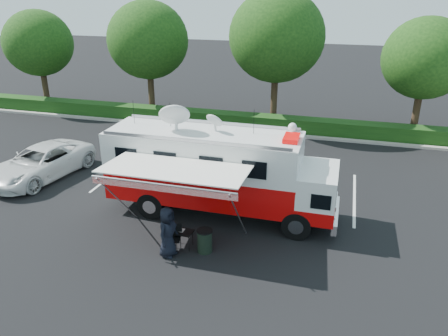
# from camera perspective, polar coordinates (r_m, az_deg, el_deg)

# --- Properties ---
(ground_plane) EXTENTS (120.00, 120.00, 0.00)m
(ground_plane) POSITION_cam_1_polar(r_m,az_deg,el_deg) (18.75, -0.41, -5.93)
(ground_plane) COLOR black
(ground_plane) RESTS_ON ground
(back_border) EXTENTS (60.00, 6.14, 8.87)m
(back_border) POSITION_cam_1_polar(r_m,az_deg,el_deg) (29.17, 9.07, 14.67)
(back_border) COLOR #9E998E
(back_border) RESTS_ON ground_plane
(stall_lines) EXTENTS (24.12, 5.50, 0.01)m
(stall_lines) POSITION_cam_1_polar(r_m,az_deg,el_deg) (21.45, 0.52, -2.02)
(stall_lines) COLOR silver
(stall_lines) RESTS_ON ground_plane
(command_truck) EXTENTS (9.50, 2.61, 4.56)m
(command_truck) POSITION_cam_1_polar(r_m,az_deg,el_deg) (17.92, -0.69, -0.41)
(command_truck) COLOR black
(command_truck) RESTS_ON ground_plane
(awning) EXTENTS (5.19, 2.68, 3.13)m
(awning) POSITION_cam_1_polar(r_m,az_deg,el_deg) (15.44, -6.57, -0.55)
(awning) COLOR white
(awning) RESTS_ON ground_plane
(white_suv) EXTENTS (3.59, 6.06, 1.58)m
(white_suv) POSITION_cam_1_polar(r_m,az_deg,el_deg) (24.01, -22.55, -1.08)
(white_suv) COLOR silver
(white_suv) RESTS_ON ground_plane
(person) EXTENTS (0.76, 1.03, 1.91)m
(person) POSITION_cam_1_polar(r_m,az_deg,el_deg) (16.23, -7.19, -11.16)
(person) COLOR black
(person) RESTS_ON ground_plane
(folding_table) EXTENTS (0.83, 0.62, 0.67)m
(folding_table) POSITION_cam_1_polar(r_m,az_deg,el_deg) (16.30, -5.47, -8.35)
(folding_table) COLOR black
(folding_table) RESTS_ON ground_plane
(folding_chair) EXTENTS (0.57, 0.59, 0.98)m
(folding_chair) POSITION_cam_1_polar(r_m,az_deg,el_deg) (16.23, -6.45, -8.70)
(folding_chair) COLOR black
(folding_chair) RESTS_ON ground_plane
(trash_bin) EXTENTS (0.59, 0.59, 0.88)m
(trash_bin) POSITION_cam_1_polar(r_m,az_deg,el_deg) (16.07, -2.53, -9.47)
(trash_bin) COLOR black
(trash_bin) RESTS_ON ground_plane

